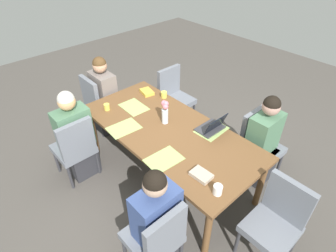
# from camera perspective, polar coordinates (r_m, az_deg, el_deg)

# --- Properties ---
(ground_plane) EXTENTS (10.00, 10.00, 0.00)m
(ground_plane) POSITION_cam_1_polar(r_m,az_deg,el_deg) (3.70, -0.00, -9.77)
(ground_plane) COLOR #4C4742
(dining_table) EXTENTS (2.24, 1.05, 0.74)m
(dining_table) POSITION_cam_1_polar(r_m,az_deg,el_deg) (3.24, -0.00, -1.65)
(dining_table) COLOR brown
(dining_table) RESTS_ON ground_plane
(chair_head_right_left_near) EXTENTS (0.44, 0.44, 0.90)m
(chair_head_right_left_near) POSITION_cam_1_polar(r_m,az_deg,el_deg) (4.28, -14.05, 4.99)
(chair_head_right_left_near) COLOR slate
(chair_head_right_left_near) RESTS_ON ground_plane
(person_head_right_left_near) EXTENTS (0.40, 0.36, 1.19)m
(person_head_right_left_near) POSITION_cam_1_polar(r_m,az_deg,el_deg) (4.25, -12.83, 5.37)
(person_head_right_left_near) COLOR #2D2D33
(person_head_right_left_near) RESTS_ON ground_plane
(chair_far_left_mid) EXTENTS (0.44, 0.44, 0.90)m
(chair_far_left_mid) POSITION_cam_1_polar(r_m,az_deg,el_deg) (2.57, -2.26, -21.92)
(chair_far_left_mid) COLOR slate
(chair_far_left_mid) RESTS_ON ground_plane
(person_far_left_mid) EXTENTS (0.36, 0.40, 1.19)m
(person_far_left_mid) POSITION_cam_1_polar(r_m,az_deg,el_deg) (2.60, -2.34, -19.80)
(person_far_left_mid) COLOR #2D2D33
(person_far_left_mid) RESTS_ON ground_plane
(chair_near_left_far) EXTENTS (0.44, 0.44, 0.90)m
(chair_near_left_far) POSITION_cam_1_polar(r_m,az_deg,el_deg) (3.58, 18.04, -3.01)
(chair_near_left_far) COLOR slate
(chair_near_left_far) RESTS_ON ground_plane
(person_near_left_far) EXTENTS (0.36, 0.40, 1.19)m
(person_near_left_far) POSITION_cam_1_polar(r_m,az_deg,el_deg) (3.50, 18.60, -3.67)
(person_near_left_far) COLOR #2D2D33
(person_near_left_far) RESTS_ON ground_plane
(chair_far_right_near) EXTENTS (0.44, 0.44, 0.90)m
(chair_far_right_near) POSITION_cam_1_polar(r_m,az_deg,el_deg) (3.52, -18.57, -3.96)
(chair_far_right_near) COLOR slate
(chair_far_right_near) RESTS_ON ground_plane
(person_far_right_near) EXTENTS (0.36, 0.40, 1.19)m
(person_far_right_near) POSITION_cam_1_polar(r_m,az_deg,el_deg) (3.57, -18.35, -2.62)
(person_far_right_near) COLOR #2D2D33
(person_far_right_near) RESTS_ON ground_plane
(chair_near_right_mid) EXTENTS (0.44, 0.44, 0.90)m
(chair_near_right_mid) POSITION_cam_1_polar(r_m,az_deg,el_deg) (4.33, 1.22, 6.57)
(chair_near_right_mid) COLOR slate
(chair_near_right_mid) RESTS_ON ground_plane
(chair_head_left_right_far) EXTENTS (0.44, 0.44, 0.90)m
(chair_head_left_right_far) POSITION_cam_1_polar(r_m,az_deg,el_deg) (2.85, 21.50, -17.35)
(chair_head_left_right_far) COLOR slate
(chair_head_left_right_far) RESTS_ON ground_plane
(flower_vase) EXTENTS (0.11, 0.09, 0.30)m
(flower_vase) POSITION_cam_1_polar(r_m,az_deg,el_deg) (3.21, -0.62, 3.33)
(flower_vase) COLOR silver
(flower_vase) RESTS_ON dining_table
(placemat_head_right_left_near) EXTENTS (0.37, 0.27, 0.00)m
(placemat_head_right_left_near) POSITION_cam_1_polar(r_m,az_deg,el_deg) (3.61, -7.03, 3.91)
(placemat_head_right_left_near) COLOR #9EBC66
(placemat_head_right_left_near) RESTS_ON dining_table
(placemat_far_left_mid) EXTENTS (0.28, 0.37, 0.00)m
(placemat_far_left_mid) POSITION_cam_1_polar(r_m,az_deg,el_deg) (2.82, -0.85, -6.89)
(placemat_far_left_mid) COLOR #9EBC66
(placemat_far_left_mid) RESTS_ON dining_table
(placemat_near_left_far) EXTENTS (0.28, 0.37, 0.00)m
(placemat_near_left_far) POSITION_cam_1_polar(r_m,az_deg,el_deg) (3.23, 8.94, -0.80)
(placemat_near_left_far) COLOR #9EBC66
(placemat_near_left_far) RESTS_ON dining_table
(placemat_far_right_near) EXTENTS (0.29, 0.38, 0.00)m
(placemat_far_right_near) POSITION_cam_1_polar(r_m,az_deg,el_deg) (3.26, -9.08, -0.40)
(placemat_far_right_near) COLOR #9EBC66
(placemat_far_right_near) RESTS_ON dining_table
(laptop_near_left_far) EXTENTS (0.22, 0.32, 0.20)m
(laptop_near_left_far) POSITION_cam_1_polar(r_m,az_deg,el_deg) (3.21, 9.00, -0.22)
(laptop_near_left_far) COLOR #38383D
(laptop_near_left_far) RESTS_ON dining_table
(coffee_mug_near_left) EXTENTS (0.08, 0.08, 0.08)m
(coffee_mug_near_left) POSITION_cam_1_polar(r_m,az_deg,el_deg) (3.77, -0.84, 6.48)
(coffee_mug_near_left) COLOR #DBC64C
(coffee_mug_near_left) RESTS_ON dining_table
(coffee_mug_near_right) EXTENTS (0.07, 0.07, 0.08)m
(coffee_mug_near_right) POSITION_cam_1_polar(r_m,az_deg,el_deg) (3.60, -12.48, 3.86)
(coffee_mug_near_right) COLOR #DBC64C
(coffee_mug_near_right) RESTS_ON dining_table
(coffee_mug_centre_left) EXTENTS (0.08, 0.08, 0.10)m
(coffee_mug_centre_left) POSITION_cam_1_polar(r_m,az_deg,el_deg) (2.54, 10.18, -12.79)
(coffee_mug_centre_left) COLOR white
(coffee_mug_centre_left) RESTS_ON dining_table
(book_red_cover) EXTENTS (0.21, 0.15, 0.04)m
(book_red_cover) POSITION_cam_1_polar(r_m,az_deg,el_deg) (2.67, 6.86, -9.96)
(book_red_cover) COLOR #B2A38E
(book_red_cover) RESTS_ON dining_table
(book_blue_cover) EXTENTS (0.23, 0.18, 0.04)m
(book_blue_cover) POSITION_cam_1_polar(r_m,az_deg,el_deg) (3.88, -4.37, 7.01)
(book_blue_cover) COLOR gold
(book_blue_cover) RESTS_ON dining_table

